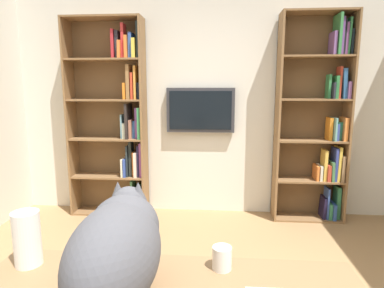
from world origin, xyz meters
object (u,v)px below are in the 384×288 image
object	(u,v)px
bookshelf_right	(117,119)
paper_towel_roll	(27,239)
wall_mounted_tv	(200,110)
coffee_mug	(222,258)
bookshelf_left	(320,122)
cat	(118,245)

from	to	relation	value
bookshelf_right	paper_towel_roll	bearing A→B (deg)	98.45
bookshelf_right	wall_mounted_tv	world-z (taller)	bookshelf_right
wall_mounted_tv	coffee_mug	distance (m)	2.50
bookshelf_right	coffee_mug	size ratio (longest dim) A/B	23.10
coffee_mug	bookshelf_left	bearing A→B (deg)	-114.50
bookshelf_left	coffee_mug	size ratio (longest dim) A/B	23.31
bookshelf_left	cat	distance (m)	2.95
cat	wall_mounted_tv	bearing A→B (deg)	-93.20
bookshelf_left	bookshelf_right	distance (m)	2.25
bookshelf_right	cat	world-z (taller)	bookshelf_right
coffee_mug	paper_towel_roll	bearing A→B (deg)	2.12
bookshelf_left	paper_towel_roll	size ratio (longest dim) A/B	9.62
bookshelf_left	wall_mounted_tv	distance (m)	1.31
coffee_mug	wall_mounted_tv	bearing A→B (deg)	-84.74
bookshelf_right	paper_towel_roll	world-z (taller)	bookshelf_right
bookshelf_left	cat	world-z (taller)	bookshelf_left
paper_towel_roll	coffee_mug	bearing A→B (deg)	-177.88
bookshelf_left	coffee_mug	distance (m)	2.62
bookshelf_left	bookshelf_right	size ratio (longest dim) A/B	1.01
wall_mounted_tv	cat	world-z (taller)	wall_mounted_tv
paper_towel_roll	cat	bearing A→B (deg)	159.95
cat	coffee_mug	distance (m)	0.44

